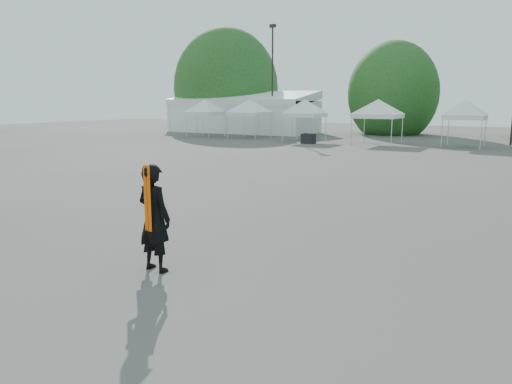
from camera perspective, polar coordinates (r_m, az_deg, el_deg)
The scene contains 12 objects.
ground at distance 10.97m, azimuth 0.02°, elevation -6.65°, with size 120.00×120.00×0.00m, color #474442.
marquee at distance 51.84m, azimuth -1.54°, elevation 9.01°, with size 15.00×6.25×4.23m.
light_pole_west at distance 49.02m, azimuth 1.89°, elevation 13.37°, with size 0.60×0.25×10.30m.
tree_far_w at distance 56.52m, azimuth -3.44°, elevation 11.71°, with size 4.80×4.80×7.30m.
tree_mid_w at distance 50.83m, azimuth 15.37°, elevation 10.83°, with size 4.16×4.16×6.33m.
tent_a at distance 46.13m, azimuth -5.84°, elevation 10.14°, with size 3.82×3.82×3.88m.
tent_b at distance 44.21m, azimuth -0.76°, elevation 10.18°, with size 4.25×4.25×3.88m.
tent_c at distance 40.39m, azimuth 5.62°, elevation 10.12°, with size 3.95×3.95×3.88m.
tent_d at distance 38.82m, azimuth 13.80°, elevation 9.86°, with size 4.52×4.52×3.88m.
tent_e at distance 37.77m, azimuth 22.88°, elevation 9.35°, with size 3.80×3.80×3.88m.
man at distance 9.62m, azimuth -11.57°, elevation -2.90°, with size 0.80×0.56×2.07m.
crate_west at distance 38.44m, azimuth 6.00°, elevation 6.10°, with size 0.96×0.75×0.75m, color black.
Camera 1 is at (5.28, -9.06, 3.21)m, focal length 35.00 mm.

